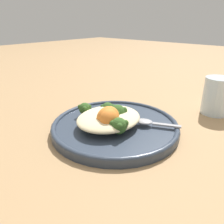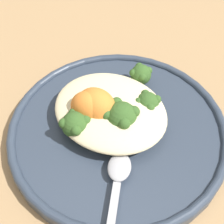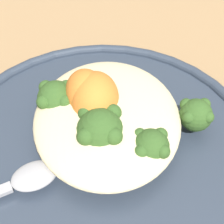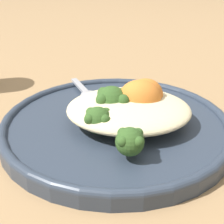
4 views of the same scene
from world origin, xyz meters
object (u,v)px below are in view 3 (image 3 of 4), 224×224
broccoli_stalk_2 (141,138)px  spoon (19,180)px  quinoa_mound (103,118)px  broccoli_stalk_3 (173,113)px  broccoli_stalk_0 (65,101)px  sweet_potato_chunk_1 (91,99)px  sweet_potato_chunk_0 (83,94)px  plate (98,149)px  broccoli_stalk_1 (101,127)px

broccoli_stalk_2 → spoon: broccoli_stalk_2 is taller
quinoa_mound → broccoli_stalk_3: (-0.01, 0.06, -0.00)m
broccoli_stalk_0 → broccoli_stalk_3: size_ratio=0.88×
sweet_potato_chunk_1 → spoon: bearing=-38.6°
quinoa_mound → sweet_potato_chunk_1: (-0.01, -0.01, 0.01)m
broccoli_stalk_3 → sweet_potato_chunk_1: bearing=-170.8°
broccoli_stalk_2 → sweet_potato_chunk_1: sweet_potato_chunk_1 is taller
spoon → sweet_potato_chunk_0: bearing=-148.2°
broccoli_stalk_3 → sweet_potato_chunk_0: bearing=-174.6°
plate → broccoli_stalk_1: (-0.00, 0.00, 0.03)m
broccoli_stalk_0 → broccoli_stalk_1: broccoli_stalk_1 is taller
broccoli_stalk_2 → broccoli_stalk_3: (-0.03, 0.03, -0.00)m
sweet_potato_chunk_0 → plate: bearing=19.8°
sweet_potato_chunk_0 → spoon: sweet_potato_chunk_0 is taller
sweet_potato_chunk_1 → spoon: (0.07, -0.06, -0.02)m
broccoli_stalk_3 → broccoli_stalk_2: bearing=-121.0°
broccoli_stalk_0 → broccoli_stalk_1: (0.04, 0.03, 0.00)m
broccoli_stalk_0 → broccoli_stalk_2: 0.08m
broccoli_stalk_3 → sweet_potato_chunk_0: 0.08m
quinoa_mound → spoon: (0.06, -0.07, -0.01)m
quinoa_mound → sweet_potato_chunk_0: sweet_potato_chunk_0 is taller
broccoli_stalk_2 → spoon: size_ratio=0.84×
broccoli_stalk_3 → spoon: bearing=-138.3°
sweet_potato_chunk_1 → sweet_potato_chunk_0: bearing=-130.7°
broccoli_stalk_0 → spoon: (0.08, -0.03, -0.01)m
broccoli_stalk_1 → broccoli_stalk_3: size_ratio=0.82×
quinoa_mound → broccoli_stalk_0: bearing=-120.5°
sweet_potato_chunk_0 → sweet_potato_chunk_1: bearing=49.3°
broccoli_stalk_0 → broccoli_stalk_3: bearing=173.4°
broccoli_stalk_0 → sweet_potato_chunk_1: sweet_potato_chunk_1 is taller
broccoli_stalk_0 → spoon: 0.09m
sweet_potato_chunk_0 → spoon: 0.10m
broccoli_stalk_3 → sweet_potato_chunk_0: (-0.02, -0.08, 0.01)m
sweet_potato_chunk_1 → spoon: size_ratio=0.55×
quinoa_mound → sweet_potato_chunk_0: bearing=-139.3°
broccoli_stalk_2 → spoon: bearing=-90.5°
sweet_potato_chunk_0 → sweet_potato_chunk_1: same height
broccoli_stalk_2 → sweet_potato_chunk_0: 0.07m
plate → broccoli_stalk_0: (-0.04, -0.03, 0.03)m
broccoli_stalk_3 → quinoa_mound: bearing=-159.2°
broccoli_stalk_1 → sweet_potato_chunk_1: (-0.03, -0.01, 0.01)m
broccoli_stalk_1 → broccoli_stalk_2: (0.01, 0.03, -0.00)m
sweet_potato_chunk_0 → broccoli_stalk_2: bearing=48.3°
quinoa_mound → sweet_potato_chunk_0: size_ratio=3.20×
broccoli_stalk_1 → sweet_potato_chunk_0: sweet_potato_chunk_0 is taller
broccoli_stalk_1 → broccoli_stalk_2: 0.04m
broccoli_stalk_2 → broccoli_stalk_1: bearing=-124.9°
plate → broccoli_stalk_1: broccoli_stalk_1 is taller
quinoa_mound → sweet_potato_chunk_1: sweet_potato_chunk_1 is taller
quinoa_mound → broccoli_stalk_2: 0.04m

